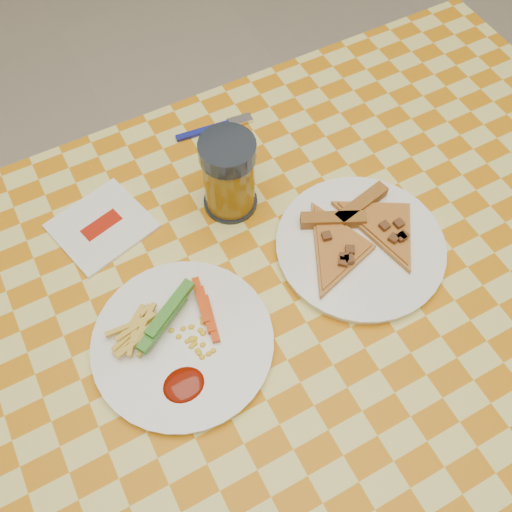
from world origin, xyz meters
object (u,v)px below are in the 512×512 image
object	(u,v)px
plate_right	(360,247)
drink_glass	(229,176)
plate_left	(183,343)
table	(291,323)

from	to	relation	value
plate_right	drink_glass	bearing A→B (deg)	128.21
plate_left	plate_right	size ratio (longest dim) A/B	0.98
plate_left	drink_glass	world-z (taller)	drink_glass
plate_left	plate_right	world-z (taller)	same
plate_left	plate_right	bearing A→B (deg)	2.95
plate_left	drink_glass	size ratio (longest dim) A/B	1.77
table	plate_left	size ratio (longest dim) A/B	5.27
table	drink_glass	xyz separation A→B (m)	(-0.00, 0.20, 0.14)
plate_right	drink_glass	world-z (taller)	drink_glass
table	plate_left	distance (m)	0.18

